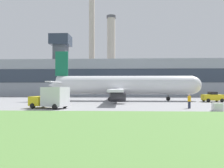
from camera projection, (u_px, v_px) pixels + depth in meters
ground_plane at (124, 101)px, 42.00m from camera, size 400.00×400.00×0.00m
terminal_building at (122, 78)px, 68.20m from camera, size 89.50×15.45×19.05m
smokestack_left at (92, 44)px, 97.66m from camera, size 2.99×2.99×43.56m
smokestack_right at (111, 54)px, 93.70m from camera, size 4.02×4.02×33.27m
airplane at (122, 85)px, 42.78m from camera, size 30.03×27.08×9.76m
pushback_tug at (213, 97)px, 39.43m from camera, size 3.52×2.75×1.84m
fuel_truck at (51, 98)px, 27.59m from camera, size 5.28×3.77×2.71m
ground_crew_person at (189, 101)px, 27.64m from camera, size 0.54×0.54×1.81m
utility_cabinet at (217, 107)px, 24.76m from camera, size 1.01×0.83×0.91m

